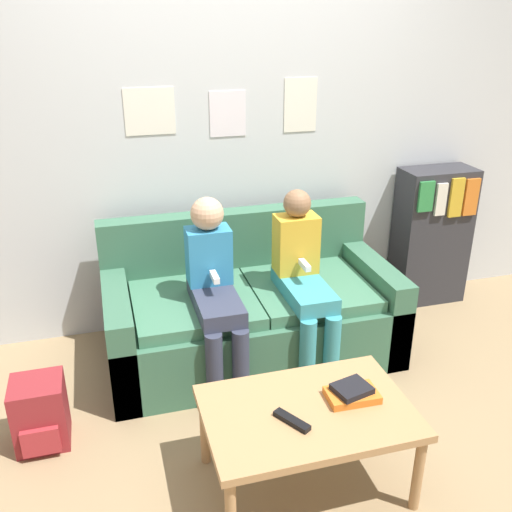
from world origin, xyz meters
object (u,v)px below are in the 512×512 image
(coffee_table, at_px, (307,418))
(tv_remote, at_px, (292,421))
(person_right, at_px, (303,276))
(couch, at_px, (250,312))
(person_left, at_px, (214,285))
(backpack, at_px, (40,413))
(bookshelf, at_px, (431,236))

(coffee_table, xyz_separation_m, tv_remote, (-0.09, -0.06, 0.06))
(coffee_table, xyz_separation_m, person_right, (0.31, 0.90, 0.21))
(couch, distance_m, person_left, 0.45)
(coffee_table, distance_m, tv_remote, 0.13)
(person_left, bearing_deg, tv_remote, -83.54)
(couch, relative_size, coffee_table, 1.92)
(tv_remote, distance_m, backpack, 1.26)
(bookshelf, xyz_separation_m, backpack, (-2.59, -0.84, -0.32))
(coffee_table, height_order, tv_remote, tv_remote)
(coffee_table, relative_size, backpack, 2.57)
(couch, xyz_separation_m, coffee_table, (-0.05, -1.11, 0.09))
(backpack, bearing_deg, person_right, 11.99)
(tv_remote, bearing_deg, backpack, 116.45)
(bookshelf, height_order, backpack, bookshelf)
(person_left, xyz_separation_m, backpack, (-0.93, -0.31, -0.41))
(couch, relative_size, tv_remote, 10.12)
(tv_remote, bearing_deg, bookshelf, 12.96)
(bookshelf, bearing_deg, tv_remote, -135.97)
(bookshelf, bearing_deg, couch, -166.80)
(couch, bearing_deg, person_left, -141.43)
(person_right, distance_m, backpack, 1.52)
(coffee_table, bearing_deg, backpack, 152.18)
(person_left, bearing_deg, couch, 38.57)
(coffee_table, relative_size, tv_remote, 5.27)
(person_right, bearing_deg, backpack, -168.01)
(couch, relative_size, bookshelf, 1.74)
(coffee_table, bearing_deg, couch, 87.49)
(coffee_table, height_order, person_right, person_right)
(person_left, bearing_deg, coffee_table, -77.36)
(couch, distance_m, backpack, 1.29)
(person_left, relative_size, tv_remote, 6.21)
(couch, bearing_deg, coffee_table, -92.51)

